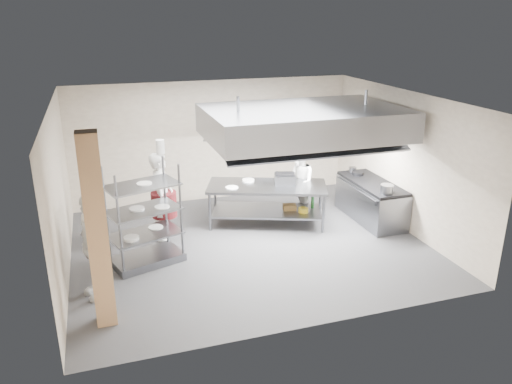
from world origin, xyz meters
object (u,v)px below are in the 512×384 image
object	(u,v)px
pass_rack	(144,215)
griddle	(285,179)
chef_line	(299,182)
chef_plating	(94,246)
island	(267,204)
stockpot	(387,189)
chef_head	(162,197)
cooking_range	(371,202)

from	to	relation	value
pass_rack	griddle	distance (m)	3.38
chef_line	chef_plating	distance (m)	5.14
island	chef_plating	size ratio (longest dim) A/B	1.44
chef_plating	stockpot	bearing A→B (deg)	79.32
pass_rack	chef_head	size ratio (longest dim) A/B	1.03
island	cooking_range	bearing A→B (deg)	8.72
island	cooking_range	size ratio (longest dim) A/B	1.31
griddle	stockpot	bearing A→B (deg)	-15.98
cooking_range	chef_line	bearing A→B (deg)	153.05
island	pass_rack	size ratio (longest dim) A/B	1.35
pass_rack	cooking_range	size ratio (longest dim) A/B	0.97
cooking_range	chef_line	distance (m)	1.71
griddle	stockpot	world-z (taller)	griddle
chef_plating	griddle	distance (m)	4.58
chef_line	chef_plating	size ratio (longest dim) A/B	0.89
chef_line	pass_rack	bearing A→B (deg)	-61.67
cooking_range	griddle	world-z (taller)	griddle
chef_head	pass_rack	bearing A→B (deg)	171.59
island	cooking_range	world-z (taller)	island
cooking_range	chef_head	size ratio (longest dim) A/B	1.07
chef_plating	chef_line	bearing A→B (deg)	98.33
cooking_range	chef_line	xyz separation A→B (m)	(-1.48, 0.75, 0.39)
island	griddle	xyz separation A→B (m)	(0.41, -0.05, 0.57)
chef_line	stockpot	xyz separation A→B (m)	(1.38, -1.51, 0.18)
pass_rack	cooking_range	distance (m)	5.23
cooking_range	stockpot	distance (m)	0.95
chef_head	stockpot	xyz separation A→B (m)	(4.59, -1.16, 0.06)
chef_line	griddle	xyz separation A→B (m)	(-0.48, -0.30, 0.21)
chef_line	stockpot	distance (m)	2.05
chef_plating	griddle	world-z (taller)	chef_plating
island	stockpot	bearing A→B (deg)	-8.41
pass_rack	chef_plating	xyz separation A→B (m)	(-0.92, -0.94, -0.06)
chef_head	stockpot	distance (m)	4.73
island	stockpot	world-z (taller)	stockpot
island	chef_head	size ratio (longest dim) A/B	1.40
pass_rack	griddle	bearing A→B (deg)	0.61
chef_line	island	bearing A→B (deg)	-65.95
cooking_range	stockpot	xyz separation A→B (m)	(-0.10, -0.76, 0.57)
island	chef_line	size ratio (longest dim) A/B	1.62
island	chef_plating	distance (m)	4.27
chef_line	cooking_range	bearing A→B (deg)	71.14
pass_rack	chef_plating	size ratio (longest dim) A/B	1.06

